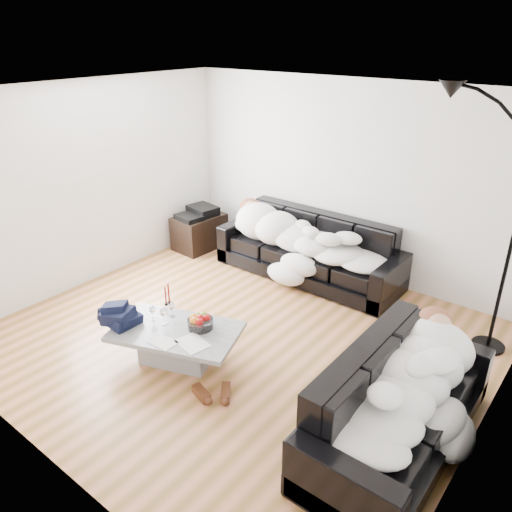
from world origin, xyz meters
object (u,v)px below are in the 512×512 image
Objects in this scene: wine_glass_c at (164,316)px; shoes at (213,393)px; av_cabinet at (199,232)px; floor_lamp at (511,247)px; sleeper_back at (307,234)px; coffee_table at (177,345)px; sleeper_right at (404,380)px; stereo at (198,212)px; sofa_back at (309,248)px; candle_right at (169,294)px; sofa_right at (400,402)px; fruit_bowl at (200,321)px; wine_glass_a at (172,310)px; wine_glass_b at (153,313)px; candle_left at (166,296)px.

shoes is at bearing -13.25° from wine_glass_c.
floor_lamp reaches higher than av_cabinet.
coffee_table is at bearing -90.20° from sleeper_back.
sleeper_right is 3.99× the size of stereo.
sofa_back is 2.76m from shoes.
stereo is at bearing -163.85° from floor_lamp.
candle_right reaches higher than coffee_table.
sofa_right is 0.22m from sleeper_right.
av_cabinet is (-2.03, 2.07, -0.19)m from fruit_bowl.
candle_right is 0.32× the size of av_cabinet.
wine_glass_c reaches higher than coffee_table.
av_cabinet is at bearing 128.20° from wine_glass_a.
sofa_back is 1.26× the size of sofa_right.
av_cabinet is at bearing -175.15° from sleeper_back.
wine_glass_a is 3.47m from floor_lamp.
sofa_back is 1.09× the size of floor_lamp.
stereo is at bearing 124.16° from wine_glass_b.
candle_left is at bearing -91.43° from candle_right.
wine_glass_a is (-0.38, -0.03, -0.00)m from fruit_bowl.
sleeper_back reaches higher than sleeper_right.
wine_glass_a is at bearing -125.78° from floor_lamp.
sleeper_back reaches higher than candle_right.
shoes is 3.23m from floor_lamp.
sofa_back is 6.54× the size of shoes.
sofa_right is 4.66× the size of stereo.
wine_glass_b is 0.36× the size of stereo.
wine_glass_a is (-2.45, -0.18, -0.18)m from sleeper_right.
wine_glass_b is at bearing -177.16° from coffee_table.
shoes is (0.66, -2.60, -0.59)m from sleeper_back.
sofa_back is 2.29m from fruit_bowl.
candle_left is 1.28m from shoes.
wine_glass_c is 0.96m from shoes.
sofa_back reaches higher than fruit_bowl.
floor_lamp is at bearing 3.21° from av_cabinet.
coffee_table is at bearing 98.40° from sofa_right.
sofa_back is 1.18× the size of sleeper_back.
sofa_right is 11.18× the size of wine_glass_c.
floor_lamp is (0.22, 1.90, 0.77)m from sofa_right.
wine_glass_c is 0.83× the size of candle_left.
sofa_right is at bearing -21.63° from av_cabinet.
wine_glass_b is 0.31m from candle_left.
sleeper_back is 9.02× the size of candle_right.
floor_lamp is (2.91, 1.96, 0.70)m from candle_left.
sleeper_right is 4.53m from stereo.
coffee_table is 1.67× the size of av_cabinet.
fruit_bowl is at bearing 171.79° from shoes.
sleeper_right is 1.99m from floor_lamp.
wine_glass_b is at bearing -124.81° from floor_lamp.
wine_glass_b is at bearing -46.91° from stereo.
sleeper_right reaches higher than coffee_table.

